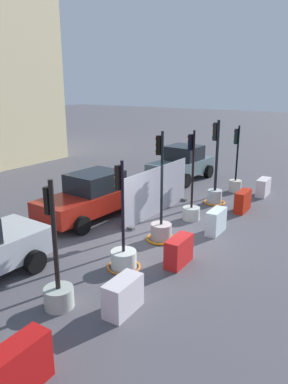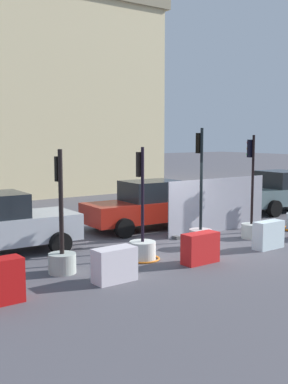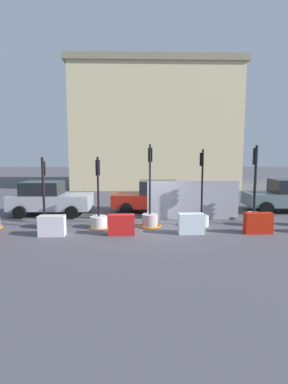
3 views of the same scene
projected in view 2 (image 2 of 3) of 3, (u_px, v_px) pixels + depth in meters
name	position (u px, v px, depth m)	size (l,w,h in m)	color
ground_plane	(202.00, 247.00, 14.17)	(120.00, 120.00, 0.00)	#504E55
traffic_light_1	(62.00, 252.00, 11.40)	(0.66, 0.66, 2.96)	#A9B1A8
traffic_light_2	(142.00, 244.00, 12.65)	(0.92, 0.92, 2.98)	silver
traffic_light_3	(200.00, 232.00, 13.99)	(0.97, 0.97, 3.49)	#BBA7A6
traffic_light_4	(251.00, 221.00, 15.29)	(0.64, 0.64, 3.29)	beige
construction_barrier_1	(114.00, 265.00, 10.75)	(0.99, 0.50, 0.78)	silver
construction_barrier_2	(200.00, 248.00, 12.30)	(1.02, 0.45, 0.79)	red
construction_barrier_3	(268.00, 235.00, 13.89)	(0.99, 0.42, 0.81)	silver
car_grey_saloon	(277.00, 192.00, 20.77)	(3.99, 2.42, 1.75)	slate
car_silver_hatchback	(0.00, 224.00, 13.22)	(4.07, 2.26, 1.71)	#AEB4BC
car_red_compact	(146.00, 206.00, 16.79)	(4.35, 2.23, 1.69)	maroon
building_main_facade	(18.00, 96.00, 27.97)	(15.15, 9.61, 11.12)	beige
site_fence_panel	(218.00, 206.00, 16.32)	(4.36, 0.50, 1.83)	#9B9CA8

